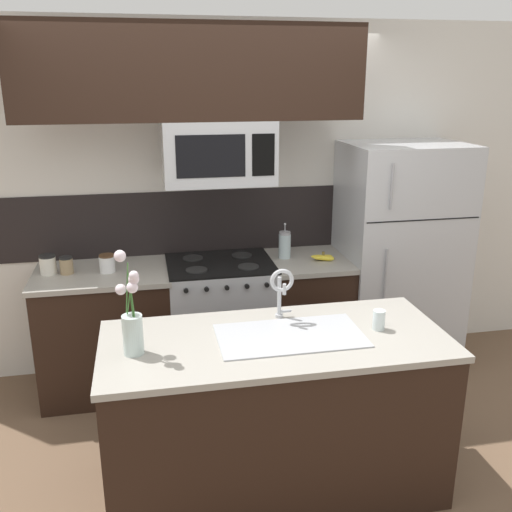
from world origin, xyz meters
TOP-DOWN VIEW (x-y plane):
  - ground_plane at (0.00, 0.00)m, footprint 10.00×10.00m
  - rear_partition at (0.30, 1.28)m, footprint 5.20×0.10m
  - splash_band at (0.00, 1.22)m, footprint 3.12×0.01m
  - back_counter_left at (-0.83, 0.90)m, footprint 0.93×0.65m
  - back_counter_right at (0.66, 0.90)m, footprint 0.59×0.65m
  - stove_range at (0.00, 0.90)m, footprint 0.76×0.64m
  - microwave at (0.00, 0.88)m, footprint 0.74×0.40m
  - upper_cabinet_band at (-0.17, 0.85)m, footprint 2.22×0.34m
  - refrigerator at (1.38, 0.92)m, footprint 0.87×0.74m
  - storage_jar_tall at (-1.18, 0.93)m, footprint 0.11×0.11m
  - storage_jar_medium at (-1.06, 0.91)m, footprint 0.09×0.09m
  - storage_jar_short at (-0.79, 0.89)m, footprint 0.11×0.11m
  - banana_bunch at (0.76, 0.84)m, footprint 0.19×0.12m
  - french_press at (0.49, 0.96)m, footprint 0.09×0.09m
  - island_counter at (0.12, -0.35)m, footprint 1.80×0.79m
  - kitchen_sink at (0.20, -0.35)m, footprint 0.76×0.42m
  - sink_faucet at (0.20, -0.14)m, footprint 0.14×0.14m
  - drinking_glass at (0.68, -0.36)m, footprint 0.07×0.07m
  - flower_vase at (-0.60, -0.38)m, footprint 0.12×0.19m

SIDE VIEW (x-z plane):
  - ground_plane at x=0.00m, z-range 0.00..0.00m
  - island_counter at x=0.12m, z-range 0.00..0.91m
  - back_counter_left at x=-0.83m, z-range 0.00..0.91m
  - back_counter_right at x=0.66m, z-range 0.00..0.91m
  - stove_range at x=0.00m, z-range 0.00..0.93m
  - kitchen_sink at x=0.20m, z-range 0.76..0.92m
  - refrigerator at x=1.38m, z-range 0.00..1.74m
  - banana_bunch at x=0.76m, z-range 0.90..0.97m
  - drinking_glass at x=0.68m, z-range 0.91..1.02m
  - storage_jar_medium at x=-1.06m, z-range 0.91..1.03m
  - storage_jar_short at x=-0.79m, z-range 0.91..1.03m
  - storage_jar_tall at x=-1.18m, z-range 0.91..1.04m
  - french_press at x=0.49m, z-range 0.88..1.14m
  - flower_vase at x=-0.60m, z-range 0.82..1.32m
  - sink_faucet at x=0.20m, z-range 0.95..1.26m
  - splash_band at x=0.00m, z-range 0.91..1.39m
  - rear_partition at x=0.30m, z-range 0.00..2.60m
  - microwave at x=0.00m, z-range 1.50..1.93m
  - upper_cabinet_band at x=-0.17m, z-range 1.93..2.53m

